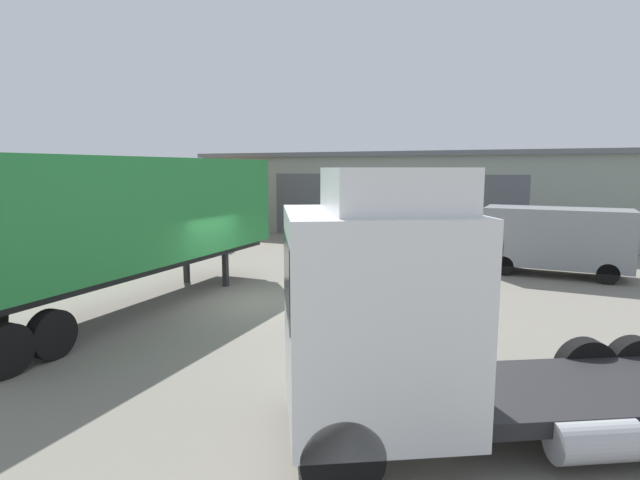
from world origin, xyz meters
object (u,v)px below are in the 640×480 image
at_px(delivery_van_grey, 551,238).
at_px(oil_drum, 389,280).
at_px(container_trailer_green, 131,215).
at_px(tractor_unit_orange, 202,202).
at_px(tractor_unit_white, 413,319).

xyz_separation_m(delivery_van_grey, oil_drum, (-4.65, -5.20, -0.91)).
distance_m(container_trailer_green, tractor_unit_orange, 13.65).
xyz_separation_m(tractor_unit_white, oil_drum, (-2.78, 8.26, -1.41)).
bearing_deg(tractor_unit_white, tractor_unit_orange, -75.08).
bearing_deg(tractor_unit_orange, container_trailer_green, -177.57).
xyz_separation_m(container_trailer_green, tractor_unit_orange, (-6.74, 11.85, -0.59)).
distance_m(delivery_van_grey, oil_drum, 7.04).
height_order(tractor_unit_white, container_trailer_green, container_trailer_green).
distance_m(container_trailer_green, delivery_van_grey, 14.54).
relative_size(tractor_unit_white, container_trailer_green, 0.64).
height_order(tractor_unit_white, tractor_unit_orange, tractor_unit_orange).
bearing_deg(tractor_unit_white, delivery_van_grey, -128.03).
distance_m(container_trailer_green, oil_drum, 7.88).
height_order(tractor_unit_white, oil_drum, tractor_unit_white).
bearing_deg(delivery_van_grey, tractor_unit_orange, -5.03).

